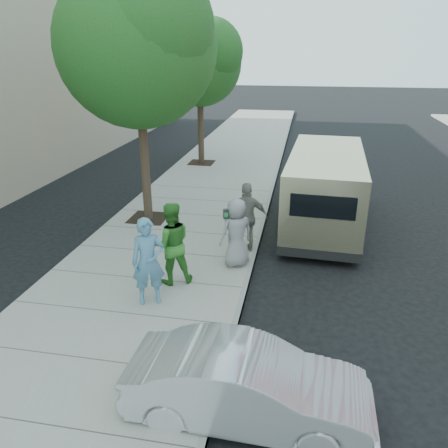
{
  "coord_description": "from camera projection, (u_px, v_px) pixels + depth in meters",
  "views": [
    {
      "loc": [
        2.59,
        -10.34,
        5.35
      ],
      "look_at": [
        0.67,
        0.01,
        1.1
      ],
      "focal_mm": 35.0,
      "sensor_mm": 36.0,
      "label": 1
    }
  ],
  "objects": [
    {
      "name": "person_gray_shirt",
      "position": [
        236.0,
        233.0,
        10.97
      ],
      "size": [
        1.04,
        0.97,
        1.78
      ],
      "primitive_type": "imported",
      "rotation": [
        0.0,
        0.0,
        3.76
      ],
      "color": "gray",
      "rests_on": "sidewalk"
    },
    {
      "name": "van",
      "position": [
        325.0,
        188.0,
        13.75
      ],
      "size": [
        2.48,
        6.55,
        2.39
      ],
      "rotation": [
        0.0,
        0.0,
        -0.05
      ],
      "color": "beige",
      "rests_on": "ground"
    },
    {
      "name": "sidewalk",
      "position": [
        164.0,
        254.0,
        12.01
      ],
      "size": [
        5.0,
        60.0,
        0.15
      ],
      "primitive_type": "cube",
      "color": "gray",
      "rests_on": "ground"
    },
    {
      "name": "person_striped_polo",
      "position": [
        247.0,
        218.0,
        11.74
      ],
      "size": [
        1.21,
        0.72,
        1.93
      ],
      "primitive_type": "imported",
      "rotation": [
        0.0,
        0.0,
        3.37
      ],
      "color": "gray",
      "rests_on": "sidewalk"
    },
    {
      "name": "parking_meter",
      "position": [
        229.0,
        225.0,
        10.86
      ],
      "size": [
        0.33,
        0.21,
        1.53
      ],
      "rotation": [
        0.0,
        0.0,
        0.34
      ],
      "color": "gray",
      "rests_on": "sidewalk"
    },
    {
      "name": "ground",
      "position": [
        200.0,
        260.0,
        11.86
      ],
      "size": [
        120.0,
        120.0,
        0.0
      ],
      "primitive_type": "plane",
      "color": "black",
      "rests_on": "ground"
    },
    {
      "name": "person_officer",
      "position": [
        148.0,
        262.0,
        9.29
      ],
      "size": [
        0.84,
        0.72,
        1.95
      ],
      "primitive_type": "imported",
      "rotation": [
        0.0,
        0.0,
        0.42
      ],
      "color": "teal",
      "rests_on": "sidewalk"
    },
    {
      "name": "tree_far",
      "position": [
        200.0,
        59.0,
        19.53
      ],
      "size": [
        3.92,
        3.8,
        6.49
      ],
      "color": "black",
      "rests_on": "sidewalk"
    },
    {
      "name": "person_green_shirt",
      "position": [
        171.0,
        244.0,
        10.11
      ],
      "size": [
        1.2,
        1.09,
        1.99
      ],
      "primitive_type": "imported",
      "rotation": [
        0.0,
        0.0,
        3.58
      ],
      "color": "#36842B",
      "rests_on": "sidewalk"
    },
    {
      "name": "sedan",
      "position": [
        248.0,
        386.0,
        6.59
      ],
      "size": [
        3.77,
        1.38,
        1.23
      ],
      "primitive_type": "imported",
      "rotation": [
        0.0,
        0.0,
        1.55
      ],
      "color": "#B9BBC1",
      "rests_on": "ground"
    },
    {
      "name": "curb_face",
      "position": [
        252.0,
        262.0,
        11.59
      ],
      "size": [
        0.12,
        60.0,
        0.16
      ],
      "primitive_type": "cube",
      "color": "gray",
      "rests_on": "ground"
    },
    {
      "name": "tree_near",
      "position": [
        138.0,
        41.0,
        12.36
      ],
      "size": [
        4.62,
        4.6,
        7.53
      ],
      "color": "black",
      "rests_on": "sidewalk"
    }
  ]
}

